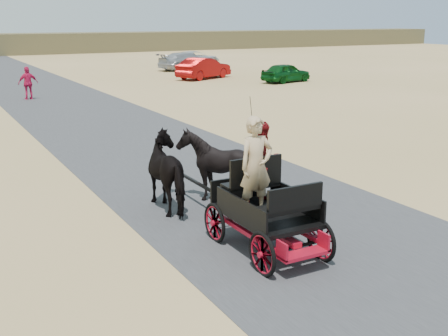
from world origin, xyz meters
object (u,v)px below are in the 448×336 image
horse_right (216,166)px  car_d (195,59)px  horse_left (172,172)px  car_b (204,68)px  pedestrian (28,83)px  car_c (187,61)px  car_a (286,73)px  carriage (266,231)px

horse_right → car_d: (16.31, 34.73, -0.18)m
horse_left → car_b: 28.11m
pedestrian → car_c: 18.80m
horse_right → car_c: size_ratio=0.34×
horse_left → car_a: 26.42m
car_a → car_b: car_b is taller
horse_right → carriage: bearing=79.6°
carriage → car_d: (16.86, 37.73, 0.31)m
car_b → car_c: car_b is taller
horse_left → car_a: size_ratio=0.54×
pedestrian → car_d: pedestrian is taller
car_b → pedestrian: bearing=86.5°
car_a → pedestrian: bearing=77.7°
car_a → car_c: car_c is taller
carriage → horse_left: horse_left is taller
carriage → pedestrian: 22.84m
horse_left → pedestrian: 19.83m
pedestrian → car_a: pedestrian is taller
horse_right → car_d: bearing=-115.2°
horse_left → car_d: (17.41, 34.73, -0.18)m
car_a → car_d: (0.29, 14.62, 0.03)m
carriage → car_d: car_d is taller
car_b → car_d: car_b is taller
pedestrian → car_c: size_ratio=0.35×
horse_right → car_a: (16.03, 20.11, -0.21)m
horse_right → pedestrian: pedestrian is taller
car_c → car_d: car_c is taller
car_a → car_b: 6.02m
car_c → car_d: 3.91m
horse_right → car_b: bearing=-116.2°
pedestrian → car_d: (16.97, 14.90, -0.19)m
car_b → horse_right: bearing=129.3°
carriage → pedestrian: pedestrian is taller
pedestrian → car_d: size_ratio=0.36×
car_a → car_c: size_ratio=0.75×
horse_right → car_b: horse_right is taller
horse_right → car_d: horse_right is taller
pedestrian → car_b: pedestrian is taller
pedestrian → car_b: (12.86, 4.94, -0.12)m
pedestrian → car_b: bearing=-162.3°
car_b → car_d: bearing=-46.9°
pedestrian → carriage: bearing=86.9°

